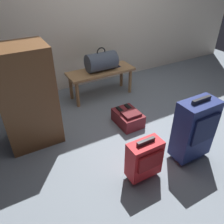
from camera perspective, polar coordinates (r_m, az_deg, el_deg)
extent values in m
plane|color=slate|center=(2.86, 10.11, -3.99)|extent=(6.60, 6.60, 0.00)
cube|color=#A87A4C|center=(3.35, -2.86, 10.32)|extent=(1.00, 0.36, 0.04)
cylinder|color=#A87A4C|center=(3.18, -8.78, 4.41)|extent=(0.05, 0.05, 0.38)
cylinder|color=#A87A4C|center=(3.54, 4.62, 7.84)|extent=(0.05, 0.05, 0.38)
cylinder|color=#A87A4C|center=(3.40, -10.43, 6.24)|extent=(0.05, 0.05, 0.38)
cylinder|color=#A87A4C|center=(3.74, 2.41, 9.36)|extent=(0.05, 0.05, 0.38)
cylinder|color=#475160|center=(3.30, -2.73, 12.72)|extent=(0.44, 0.26, 0.26)
torus|color=black|center=(3.26, -2.80, 15.03)|extent=(0.14, 0.02, 0.14)
cube|color=#191E4C|center=(3.50, 1.15, 11.77)|extent=(0.07, 0.14, 0.01)
cube|color=black|center=(3.50, 1.15, 11.84)|extent=(0.06, 0.13, 0.00)
cube|color=navy|center=(2.35, 20.18, -4.12)|extent=(0.39, 0.22, 0.62)
cube|color=#11183E|center=(2.25, 22.76, -4.14)|extent=(0.31, 0.02, 0.28)
cube|color=#262628|center=(2.17, 21.84, 2.84)|extent=(0.22, 0.03, 0.04)
cylinder|color=black|center=(2.51, 15.29, -10.31)|extent=(0.02, 0.05, 0.05)
cylinder|color=black|center=(2.68, 19.62, -8.07)|extent=(0.02, 0.05, 0.05)
cube|color=red|center=(2.10, 8.17, -11.70)|extent=(0.32, 0.16, 0.37)
cube|color=maroon|center=(2.02, 9.85, -12.34)|extent=(0.26, 0.02, 0.17)
cube|color=#262628|center=(1.96, 8.64, -7.47)|extent=(0.18, 0.03, 0.04)
cylinder|color=black|center=(2.24, 4.46, -15.68)|extent=(0.02, 0.05, 0.05)
cylinder|color=black|center=(2.33, 9.20, -13.48)|extent=(0.02, 0.05, 0.05)
cube|color=maroon|center=(2.85, 4.06, -1.54)|extent=(0.28, 0.38, 0.17)
cube|color=#55181C|center=(2.74, 4.90, -0.47)|extent=(0.21, 0.17, 0.04)
cube|color=black|center=(2.81, 2.33, 0.36)|extent=(0.04, 0.19, 0.02)
cube|color=black|center=(2.87, 4.47, 1.03)|extent=(0.04, 0.19, 0.02)
cube|color=brown|center=(2.51, -20.90, 3.41)|extent=(0.56, 0.44, 1.10)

